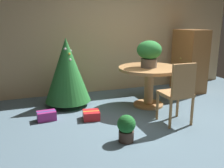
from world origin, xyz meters
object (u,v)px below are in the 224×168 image
object	(u,v)px
round_dining_table	(149,76)
wooden_chair_near	(179,91)
flower_vase	(149,52)
wooden_cabinet	(189,61)
gift_box_red	(91,115)
gift_box_purple	(47,116)
potted_plant	(126,127)
holiday_tree	(67,70)

from	to	relation	value
round_dining_table	wooden_chair_near	size ratio (longest dim) A/B	1.17
flower_vase	wooden_chair_near	world-z (taller)	flower_vase
round_dining_table	wooden_cabinet	xyz separation A→B (m)	(1.36, 0.64, 0.12)
round_dining_table	wooden_chair_near	world-z (taller)	wooden_chair_near
round_dining_table	gift_box_red	xyz separation A→B (m)	(-1.21, -0.29, -0.50)
wooden_chair_near	gift_box_red	world-z (taller)	wooden_chair_near
wooden_chair_near	gift_box_purple	size ratio (longest dim) A/B	3.19
round_dining_table	potted_plant	xyz separation A→B (m)	(-0.97, -1.20, -0.37)
gift_box_purple	holiday_tree	bearing A→B (deg)	52.82
round_dining_table	wooden_cabinet	bearing A→B (deg)	25.09
gift_box_red	wooden_chair_near	bearing A→B (deg)	-28.31
flower_vase	potted_plant	bearing A→B (deg)	-128.49
round_dining_table	potted_plant	size ratio (longest dim) A/B	3.09
wooden_cabinet	potted_plant	distance (m)	3.01
flower_vase	gift_box_red	bearing A→B (deg)	-166.72
wooden_chair_near	flower_vase	bearing A→B (deg)	91.45
round_dining_table	potted_plant	distance (m)	1.58
gift_box_red	potted_plant	distance (m)	0.95
holiday_tree	potted_plant	world-z (taller)	holiday_tree
wooden_chair_near	gift_box_red	bearing A→B (deg)	151.69
wooden_chair_near	potted_plant	world-z (taller)	wooden_chair_near
holiday_tree	round_dining_table	bearing A→B (deg)	-20.24
flower_vase	gift_box_red	xyz separation A→B (m)	(-1.18, -0.28, -0.96)
potted_plant	flower_vase	bearing A→B (deg)	51.51
wooden_chair_near	potted_plant	bearing A→B (deg)	-165.02
flower_vase	holiday_tree	bearing A→B (deg)	159.15
flower_vase	holiday_tree	size ratio (longest dim) A/B	0.38
wooden_cabinet	holiday_tree	bearing A→B (deg)	-177.82
gift_box_purple	potted_plant	bearing A→B (deg)	-49.88
round_dining_table	gift_box_purple	xyz separation A→B (m)	(-1.91, -0.09, -0.49)
flower_vase	gift_box_purple	bearing A→B (deg)	-177.64
holiday_tree	wooden_cabinet	bearing A→B (deg)	2.18
round_dining_table	gift_box_red	distance (m)	1.34
wooden_chair_near	gift_box_purple	xyz separation A→B (m)	(-1.91, 0.85, -0.47)
gift_box_purple	wooden_cabinet	world-z (taller)	wooden_cabinet
holiday_tree	potted_plant	size ratio (longest dim) A/B	3.45
flower_vase	gift_box_red	distance (m)	1.55
gift_box_red	wooden_cabinet	bearing A→B (deg)	19.81
wooden_chair_near	gift_box_red	size ratio (longest dim) A/B	3.23
gift_box_red	round_dining_table	bearing A→B (deg)	13.41
holiday_tree	potted_plant	bearing A→B (deg)	-74.81
round_dining_table	flower_vase	bearing A→B (deg)	-160.43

